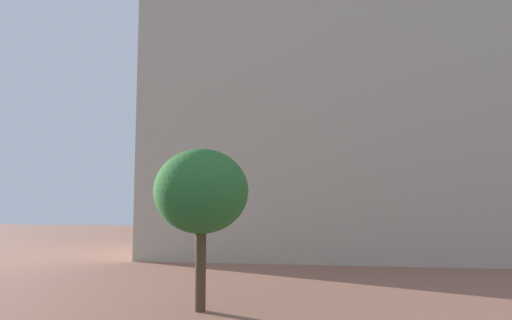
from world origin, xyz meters
name	(u,v)px	position (x,y,z in m)	size (l,w,h in m)	color
landmark_building	(350,94)	(3.69, 31.20, 11.35)	(27.02, 11.58, 37.89)	#B2A893
tree_curb_far	(201,192)	(-2.32, 13.76, 3.95)	(3.20, 3.20, 5.42)	#4C3823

